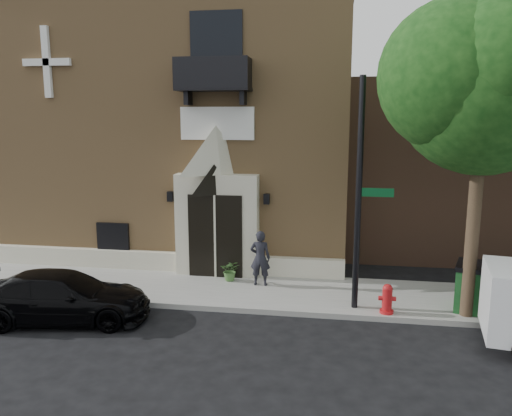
{
  "coord_description": "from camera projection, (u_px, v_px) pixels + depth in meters",
  "views": [
    {
      "loc": [
        2.59,
        -12.19,
        5.12
      ],
      "look_at": [
        0.35,
        2.0,
        2.47
      ],
      "focal_mm": 35.0,
      "sensor_mm": 36.0,
      "label": 1
    }
  ],
  "objects": [
    {
      "name": "ground",
      "position": [
        231.0,
        313.0,
        13.17
      ],
      "size": [
        120.0,
        120.0,
        0.0
      ],
      "primitive_type": "plane",
      "color": "black",
      "rests_on": "ground"
    },
    {
      "name": "planter",
      "position": [
        230.0,
        270.0,
        15.25
      ],
      "size": [
        0.63,
        0.56,
        0.65
      ],
      "primitive_type": "imported",
      "rotation": [
        0.0,
        0.0,
        0.1
      ],
      "color": "#436D33",
      "rests_on": "sidewalk"
    },
    {
      "name": "pedestrian_near",
      "position": [
        260.0,
        258.0,
        14.77
      ],
      "size": [
        0.61,
        0.4,
        1.66
      ],
      "primitive_type": "imported",
      "rotation": [
        0.0,
        0.0,
        3.14
      ],
      "color": "black",
      "rests_on": "sidewalk"
    },
    {
      "name": "fire_hydrant",
      "position": [
        387.0,
        299.0,
        12.72
      ],
      "size": [
        0.44,
        0.35,
        0.77
      ],
      "color": "#AC1417",
      "rests_on": "sidewalk"
    },
    {
      "name": "dumpster",
      "position": [
        495.0,
        290.0,
        12.69
      ],
      "size": [
        2.11,
        1.59,
        1.23
      ],
      "rotation": [
        0.0,
        0.0,
        -0.31
      ],
      "color": "#103C16",
      "rests_on": "sidewalk"
    },
    {
      "name": "street_tree_left",
      "position": [
        487.0,
        83.0,
        11.52
      ],
      "size": [
        4.97,
        4.38,
        7.77
      ],
      "color": "#38281C",
      "rests_on": "sidewalk"
    },
    {
      "name": "street_sign",
      "position": [
        359.0,
        195.0,
        12.65
      ],
      "size": [
        0.95,
        0.95,
        5.96
      ],
      "rotation": [
        0.0,
        0.0,
        -0.02
      ],
      "color": "black",
      "rests_on": "sidewalk"
    },
    {
      "name": "black_sedan",
      "position": [
        63.0,
        297.0,
        12.58
      ],
      "size": [
        4.58,
        2.47,
        1.26
      ],
      "primitive_type": "imported",
      "rotation": [
        0.0,
        0.0,
        1.74
      ],
      "color": "black",
      "rests_on": "ground"
    },
    {
      "name": "sidewalk",
      "position": [
        275.0,
        293.0,
        14.46
      ],
      "size": [
        42.0,
        3.0,
        0.15
      ],
      "primitive_type": "cube",
      "color": "gray",
      "rests_on": "ground"
    },
    {
      "name": "church",
      "position": [
        198.0,
        128.0,
        20.51
      ],
      "size": [
        12.2,
        11.01,
        9.3
      ],
      "color": "#AD8351",
      "rests_on": "ground"
    }
  ]
}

